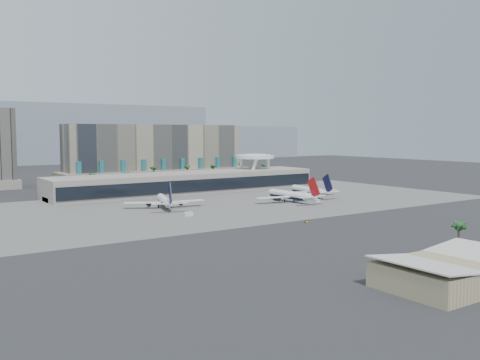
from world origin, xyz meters
TOP-DOWN VIEW (x-y plane):
  - ground at (0.00, 0.00)m, footprint 900.00×900.00m
  - apron_pad at (0.00, 55.00)m, footprint 260.00×130.00m
  - mountain_ridge at (27.88, 470.00)m, footprint 680.00×60.00m
  - hotel at (10.00, 174.41)m, footprint 140.00×30.00m
  - terminal at (0.00, 109.84)m, footprint 170.00×32.50m
  - saucer_structure at (55.00, 116.00)m, footprint 26.00×26.00m
  - palm_row at (7.00, 145.00)m, footprint 157.80×2.80m
  - hangar_left at (-45.00, -102.00)m, footprint 36.65×22.60m
  - airliner_left at (-42.87, 55.25)m, footprint 37.68×38.99m
  - airliner_centre at (21.91, 38.55)m, footprint 40.74×41.92m
  - airliner_right at (45.10, 49.83)m, footprint 39.93×41.34m
  - service_vehicle_a at (-46.03, 26.24)m, footprint 4.03×2.26m
  - service_vehicle_b at (31.63, 28.63)m, footprint 3.39×2.18m
  - taxiway_sign at (-14.59, -15.67)m, footprint 2.01×0.71m
  - near_palm_a at (-14.53, -83.36)m, footprint 6.00×6.00m

SIDE VIEW (x-z plane):
  - ground at x=0.00m, z-range 0.00..0.00m
  - apron_pad at x=0.00m, z-range 0.00..0.06m
  - taxiway_sign at x=-14.59m, z-range 0.00..0.90m
  - service_vehicle_b at x=31.63m, z-range 0.00..1.65m
  - service_vehicle_a at x=-46.03m, z-range 0.00..1.89m
  - hangar_left at x=-45.00m, z-range -0.58..6.98m
  - airliner_left at x=-42.87m, z-range -3.45..10.48m
  - airliner_right at x=45.10m, z-range -3.54..10.76m
  - airliner_centre at x=21.91m, z-range -3.59..10.89m
  - terminal at x=0.00m, z-range -0.73..13.77m
  - near_palm_a at x=-14.53m, z-range 2.13..11.98m
  - palm_row at x=7.00m, z-range 3.95..17.05m
  - hotel at x=10.00m, z-range -4.19..37.81m
  - saucer_structure at x=55.00m, z-range 7.51..29.40m
  - mountain_ridge at x=27.88m, z-range -5.11..64.89m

